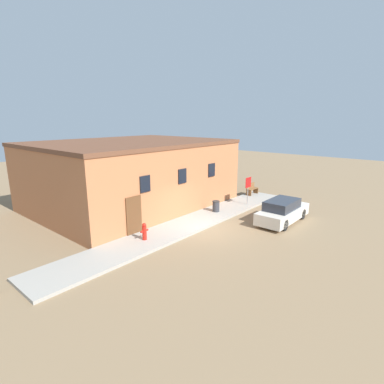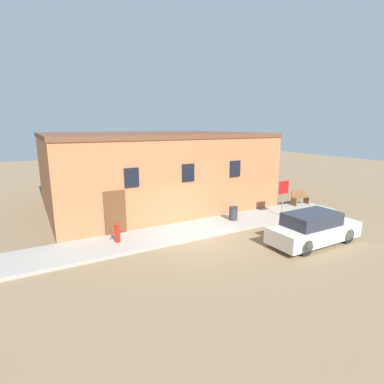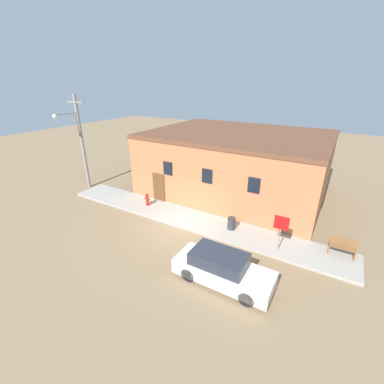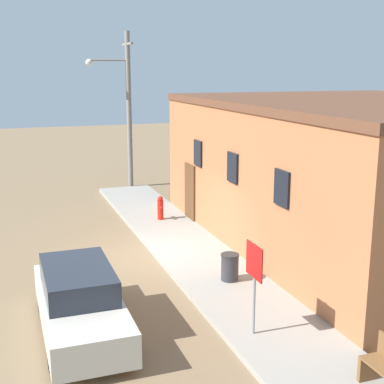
% 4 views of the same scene
% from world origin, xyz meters
% --- Properties ---
extents(ground_plane, '(80.00, 80.00, 0.00)m').
position_xyz_m(ground_plane, '(0.00, 0.00, 0.00)').
color(ground_plane, '#846B4C').
extents(sidewalk, '(18.99, 2.35, 0.15)m').
position_xyz_m(sidewalk, '(0.00, 1.18, 0.07)').
color(sidewalk, '#9E998E').
rests_on(sidewalk, ground).
extents(brick_building, '(12.96, 10.01, 4.66)m').
position_xyz_m(brick_building, '(0.60, 7.29, 2.33)').
color(brick_building, '#B26B42').
rests_on(brick_building, ground).
extents(fire_hydrant, '(0.47, 0.22, 0.89)m').
position_xyz_m(fire_hydrant, '(-3.49, 1.24, 0.59)').
color(fire_hydrant, red).
rests_on(fire_hydrant, sidewalk).
extents(stop_sign, '(0.72, 0.06, 1.98)m').
position_xyz_m(stop_sign, '(5.66, 0.59, 1.54)').
color(stop_sign, gray).
rests_on(stop_sign, sidewalk).
extents(bench, '(1.22, 0.44, 0.92)m').
position_xyz_m(bench, '(8.50, 1.84, 0.58)').
color(bench, brown).
rests_on(bench, sidewalk).
extents(trash_bin, '(0.48, 0.48, 0.72)m').
position_xyz_m(trash_bin, '(2.79, 1.31, 0.51)').
color(trash_bin, '#333338').
rests_on(trash_bin, sidewalk).
extents(parked_car, '(4.34, 1.63, 1.43)m').
position_xyz_m(parked_car, '(4.05, -2.78, 0.69)').
color(parked_car, black).
rests_on(parked_car, ground).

